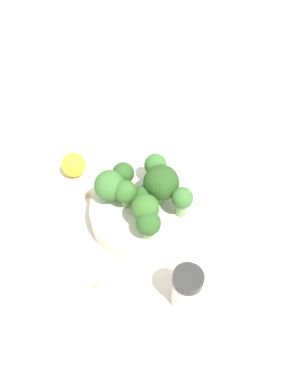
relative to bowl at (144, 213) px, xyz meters
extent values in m
plane|color=beige|center=(0.00, 0.00, -0.02)|extent=(3.00, 3.00, 0.00)
cylinder|color=silver|center=(0.00, 0.00, 0.00)|extent=(0.17, 0.17, 0.03)
cylinder|color=#8EB770|center=(-0.03, 0.00, 0.03)|extent=(0.02, 0.02, 0.03)
sphere|color=#28511E|center=(-0.03, 0.00, 0.06)|extent=(0.05, 0.05, 0.05)
cylinder|color=#84AD66|center=(0.02, 0.05, 0.03)|extent=(0.02, 0.02, 0.02)
sphere|color=#2D5B23|center=(0.02, 0.05, 0.05)|extent=(0.04, 0.04, 0.04)
cylinder|color=#84AD66|center=(-0.04, 0.04, 0.03)|extent=(0.02, 0.02, 0.03)
sphere|color=#3D7533|center=(-0.04, 0.04, 0.05)|extent=(0.03, 0.03, 0.03)
cylinder|color=#7A9E5B|center=(0.01, -0.05, 0.03)|extent=(0.02, 0.02, 0.03)
sphere|color=#2D5B23|center=(0.01, -0.05, 0.05)|extent=(0.03, 0.03, 0.03)
cylinder|color=#84AD66|center=(0.00, 0.00, 0.03)|extent=(0.02, 0.02, 0.02)
sphere|color=#2D5B23|center=(0.00, 0.00, 0.04)|extent=(0.03, 0.03, 0.03)
cylinder|color=#84AD66|center=(0.04, -0.04, 0.03)|extent=(0.02, 0.02, 0.02)
sphere|color=#3D7533|center=(0.04, -0.04, 0.05)|extent=(0.05, 0.05, 0.05)
cylinder|color=#8EB770|center=(0.01, 0.03, 0.03)|extent=(0.02, 0.02, 0.03)
sphere|color=#386B28|center=(0.01, 0.03, 0.05)|extent=(0.04, 0.04, 0.04)
cylinder|color=#84AD66|center=(0.02, -0.01, 0.03)|extent=(0.02, 0.02, 0.03)
sphere|color=#386B28|center=(0.02, -0.01, 0.05)|extent=(0.03, 0.03, 0.03)
cylinder|color=#8EB770|center=(-0.04, -0.04, 0.03)|extent=(0.02, 0.02, 0.03)
sphere|color=#3D7533|center=(-0.04, -0.04, 0.05)|extent=(0.04, 0.04, 0.04)
cylinder|color=silver|center=(0.01, 0.15, 0.01)|extent=(0.04, 0.04, 0.05)
cylinder|color=#2D2D2D|center=(0.01, 0.15, 0.04)|extent=(0.04, 0.04, 0.01)
sphere|color=yellow|center=(0.07, -0.14, 0.00)|extent=(0.04, 0.04, 0.04)
cube|color=tan|center=(0.11, 0.08, -0.01)|extent=(0.01, 0.01, 0.01)
cube|color=tan|center=(0.07, -0.08, -0.01)|extent=(0.01, 0.01, 0.01)
camera|label=1|loc=(0.15, 0.32, 0.48)|focal=35.00mm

